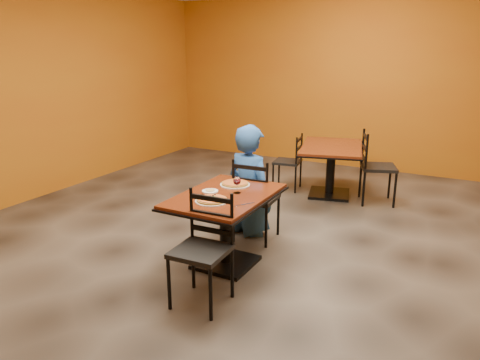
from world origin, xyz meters
The scene contains 19 objects.
floor centered at (0.00, 0.00, 0.00)m, with size 7.00×8.00×0.01m, color black.
wall_back centered at (0.00, 4.00, 1.50)m, with size 7.00×0.01×3.00m, color #A15D11.
wall_left centered at (-3.50, 0.00, 1.50)m, with size 0.01×8.00×3.00m, color #A15D11.
table_main centered at (0.00, -0.50, 0.56)m, with size 0.83×1.23×0.75m.
table_second centered at (0.25, 2.17, 0.56)m, with size 1.16×1.46×0.75m.
chair_main_near centered at (0.18, -1.23, 0.48)m, with size 0.44×0.44×0.96m, color black, non-canonical shape.
chair_main_far centered at (-0.02, 0.24, 0.48)m, with size 0.43×0.43×0.96m, color black, non-canonical shape.
chair_second_left centered at (-0.43, 2.17, 0.43)m, with size 0.39×0.39×0.85m, color black, non-canonical shape.
chair_second_right centered at (0.93, 2.17, 0.51)m, with size 0.46×0.46×1.01m, color black, non-canonical shape.
diner centered at (-0.18, 0.39, 0.65)m, with size 0.64×0.42×1.29m, color #1C4A9C.
plate_main centered at (0.00, -0.75, 0.76)m, with size 0.31×0.31×0.01m, color white.
pizza_main centered at (0.00, -0.75, 0.77)m, with size 0.28×0.28×0.02m, color maroon.
plate_far centered at (-0.06, -0.19, 0.76)m, with size 0.31×0.31×0.01m, color white.
pizza_far centered at (-0.06, -0.19, 0.77)m, with size 0.28×0.28×0.02m, color #B77F23.
side_plate centered at (-0.17, -0.50, 0.76)m, with size 0.16×0.16×0.01m, color white.
dip centered at (-0.17, -0.50, 0.76)m, with size 0.09×0.09×0.01m, color tan.
wine_glass centered at (0.08, -0.41, 0.84)m, with size 0.08×0.08×0.18m, color white, non-canonical shape.
fork centered at (-0.18, -0.69, 0.75)m, with size 0.01×0.19×0.00m, color silver.
knife centered at (0.31, -0.69, 0.75)m, with size 0.01×0.21×0.00m, color silver.
Camera 1 is at (2.12, -4.18, 2.14)m, focal length 34.31 mm.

